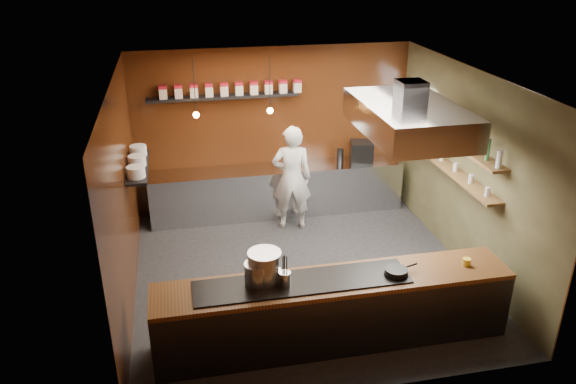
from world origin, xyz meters
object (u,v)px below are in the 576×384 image
object	(u,v)px
espresso_machine	(362,152)
stockpot_small	(257,274)
chef	(292,178)
extractor_hood	(409,118)
stockpot_large	(265,267)

from	to	relation	value
espresso_machine	stockpot_small	bearing A→B (deg)	-111.70
espresso_machine	chef	bearing A→B (deg)	-146.42
chef	stockpot_small	bearing A→B (deg)	80.02
stockpot_small	espresso_machine	xyz separation A→B (m)	(2.50, 3.67, 0.01)
extractor_hood	chef	world-z (taller)	extractor_hood
stockpot_large	espresso_machine	xyz separation A→B (m)	(2.40, 3.62, -0.04)
stockpot_large	espresso_machine	size ratio (longest dim) A/B	1.01
stockpot_small	espresso_machine	world-z (taller)	espresso_machine
espresso_machine	extractor_hood	bearing A→B (deg)	-83.52
espresso_machine	chef	world-z (taller)	chef
stockpot_small	espresso_machine	bearing A→B (deg)	55.76
stockpot_large	chef	size ratio (longest dim) A/B	0.22
extractor_hood	espresso_machine	distance (m)	2.89
espresso_machine	chef	xyz separation A→B (m)	(-1.43, -0.55, -0.17)
espresso_machine	stockpot_large	bearing A→B (deg)	-111.08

